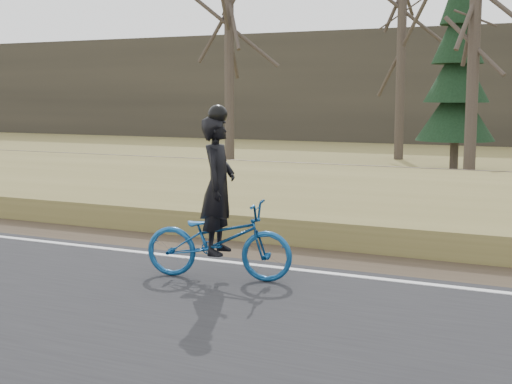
% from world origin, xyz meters
% --- Properties ---
extents(ground, '(120.00, 120.00, 0.00)m').
position_xyz_m(ground, '(0.00, 0.00, 0.00)').
color(ground, olive).
rests_on(ground, ground).
extents(road, '(120.00, 6.00, 0.06)m').
position_xyz_m(road, '(0.00, -2.50, 0.03)').
color(road, black).
rests_on(road, ground).
extents(edge_line, '(120.00, 0.12, 0.01)m').
position_xyz_m(edge_line, '(0.00, 0.20, 0.07)').
color(edge_line, silver).
rests_on(edge_line, road).
extents(cyclist, '(2.13, 1.10, 2.35)m').
position_xyz_m(cyclist, '(-3.65, -0.69, 0.80)').
color(cyclist, navy).
rests_on(cyclist, road).
extents(bare_tree_far_left, '(0.36, 0.36, 8.11)m').
position_xyz_m(bare_tree_far_left, '(-11.51, 14.85, 4.05)').
color(bare_tree_far_left, '#453A32').
rests_on(bare_tree_far_left, ground).
extents(bare_tree_left, '(0.36, 0.36, 8.48)m').
position_xyz_m(bare_tree_left, '(-6.09, 19.01, 4.24)').
color(bare_tree_left, '#453A32').
rests_on(bare_tree_left, ground).
extents(bare_tree_near_left, '(0.36, 0.36, 7.01)m').
position_xyz_m(bare_tree_near_left, '(-2.47, 13.13, 3.50)').
color(bare_tree_near_left, '#453A32').
rests_on(bare_tree_near_left, ground).
extents(conifer, '(2.60, 2.60, 6.84)m').
position_xyz_m(conifer, '(-3.31, 15.36, 3.24)').
color(conifer, '#453A32').
rests_on(conifer, ground).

